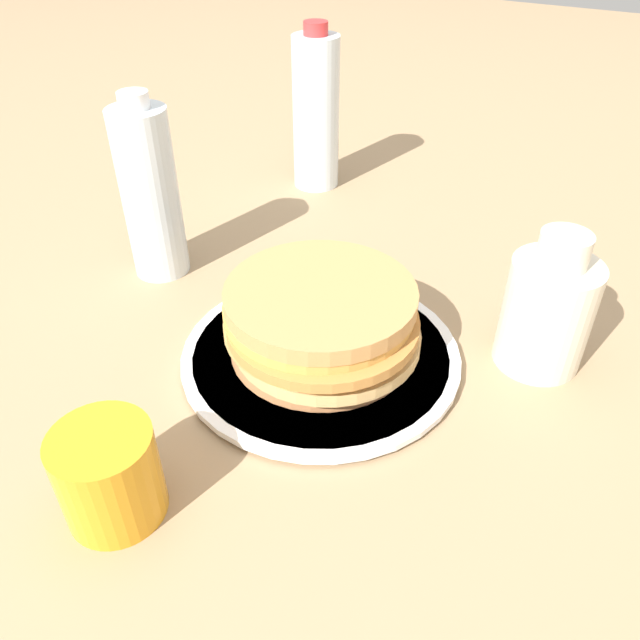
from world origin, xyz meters
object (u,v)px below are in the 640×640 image
(cream_jug, at_px, (548,310))
(water_bottle_mid, at_px, (150,193))
(plate, at_px, (320,356))
(juice_glass, at_px, (109,475))
(pancake_stack, at_px, (323,321))
(water_bottle_near, at_px, (316,113))

(cream_jug, height_order, water_bottle_mid, water_bottle_mid)
(plate, distance_m, cream_jug, 0.23)
(water_bottle_mid, bearing_deg, juice_glass, -55.30)
(pancake_stack, bearing_deg, plate, -102.83)
(pancake_stack, height_order, water_bottle_near, water_bottle_near)
(water_bottle_mid, bearing_deg, water_bottle_near, 81.59)
(plate, distance_m, water_bottle_mid, 0.29)
(plate, relative_size, water_bottle_near, 1.20)
(plate, xyz_separation_m, water_bottle_mid, (-0.26, 0.06, 0.10))
(plate, relative_size, juice_glass, 3.48)
(juice_glass, distance_m, water_bottle_mid, 0.37)
(water_bottle_near, relative_size, water_bottle_mid, 1.08)
(cream_jug, distance_m, water_bottle_mid, 0.46)
(plate, relative_size, water_bottle_mid, 1.30)
(plate, distance_m, water_bottle_near, 0.45)
(cream_jug, relative_size, water_bottle_near, 0.62)
(pancake_stack, xyz_separation_m, cream_jug, (0.19, 0.11, 0.01))
(pancake_stack, relative_size, water_bottle_near, 0.85)
(water_bottle_near, bearing_deg, juice_glass, -75.40)
(water_bottle_near, bearing_deg, pancake_stack, -59.89)
(pancake_stack, distance_m, cream_jug, 0.22)
(water_bottle_near, bearing_deg, cream_jug, -32.70)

